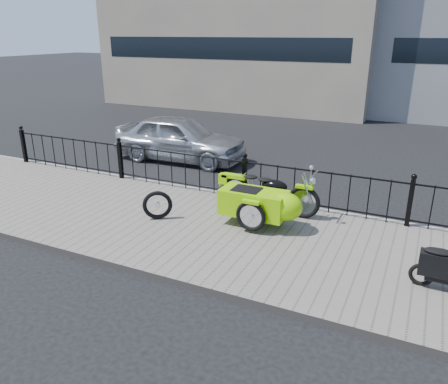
% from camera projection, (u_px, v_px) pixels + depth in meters
% --- Properties ---
extents(ground, '(120.00, 120.00, 0.00)m').
position_uv_depth(ground, '(219.00, 224.00, 9.01)').
color(ground, black).
rests_on(ground, ground).
extents(sidewalk, '(30.00, 3.80, 0.12)m').
position_uv_depth(sidewalk, '(208.00, 231.00, 8.57)').
color(sidewalk, slate).
rests_on(sidewalk, ground).
extents(curb, '(30.00, 0.10, 0.12)m').
position_uv_depth(curb, '(246.00, 199.00, 10.21)').
color(curb, gray).
rests_on(curb, ground).
extents(iron_fence, '(14.11, 0.11, 1.08)m').
position_uv_depth(iron_fence, '(244.00, 179.00, 9.91)').
color(iron_fence, black).
rests_on(iron_fence, sidewalk).
extents(motorcycle_sidecar, '(2.28, 1.48, 0.98)m').
position_uv_depth(motorcycle_sidecar, '(265.00, 201.00, 8.59)').
color(motorcycle_sidecar, black).
rests_on(motorcycle_sidecar, sidewalk).
extents(spare_tire, '(0.55, 0.41, 0.61)m').
position_uv_depth(spare_tire, '(157.00, 205.00, 8.86)').
color(spare_tire, black).
rests_on(spare_tire, sidewalk).
extents(sedan_car, '(4.11, 1.77, 1.38)m').
position_uv_depth(sedan_car, '(180.00, 138.00, 13.26)').
color(sedan_car, silver).
rests_on(sedan_car, ground).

